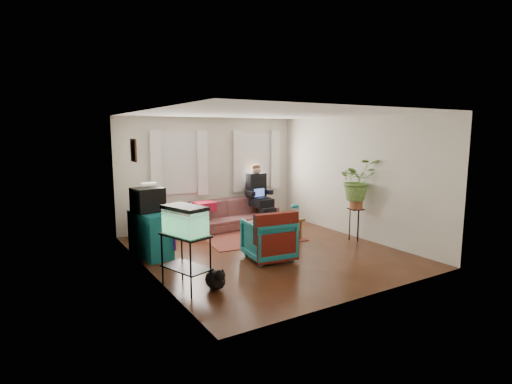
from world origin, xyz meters
TOP-DOWN VIEW (x-y plane):
  - floor at (0.00, 0.00)m, footprint 4.50×5.00m
  - ceiling at (0.00, 0.00)m, footprint 4.50×5.00m
  - wall_back at (0.00, 2.50)m, footprint 4.50×0.01m
  - wall_front at (0.00, -2.50)m, footprint 4.50×0.01m
  - wall_left at (-2.25, 0.00)m, footprint 0.01×5.00m
  - wall_right at (2.25, 0.00)m, footprint 0.01×5.00m
  - window_left at (-0.80, 2.48)m, footprint 1.08×0.04m
  - window_right at (1.25, 2.48)m, footprint 1.08×0.04m
  - curtains_left at (-0.80, 2.40)m, footprint 1.36×0.06m
  - curtains_right at (1.25, 2.40)m, footprint 1.36×0.06m
  - picture_frame at (-2.21, 0.85)m, footprint 0.04×0.32m
  - area_rug at (0.27, 1.07)m, footprint 2.17×1.82m
  - sofa at (0.28, 2.05)m, footprint 2.31×0.99m
  - seated_person at (1.10, 2.08)m, footprint 0.60×0.72m
  - side_table at (-1.65, 2.01)m, footprint 0.55×0.55m
  - table_lamp at (-1.65, 2.01)m, footprint 0.41×0.41m
  - dresser at (-1.99, 0.84)m, footprint 0.61×0.98m
  - crt_tv at (-1.99, 0.93)m, footprint 0.58×0.54m
  - aquarium_stand at (-2.00, -0.94)m, footprint 0.61×0.82m
  - aquarium at (-2.00, -0.94)m, footprint 0.55×0.74m
  - black_cat at (-1.66, -1.19)m, footprint 0.27×0.41m
  - armchair at (-0.23, -0.41)m, footprint 0.86×0.81m
  - serape_throw at (-0.26, -0.72)m, footprint 0.82×0.27m
  - coffee_table at (0.59, 0.52)m, footprint 1.16×0.74m
  - cup_a at (0.35, 0.39)m, footprint 0.14×0.14m
  - cup_b at (0.66, 0.35)m, footprint 0.11×0.11m
  - bowl at (0.87, 0.66)m, footprint 0.24×0.24m
  - snack_tray at (0.27, 0.62)m, footprint 0.38×0.38m
  - birdcage at (0.98, 0.43)m, footprint 0.20×0.20m
  - plant_stand at (2.01, -0.31)m, footprint 0.35×0.35m
  - potted_plant at (2.01, -0.31)m, footprint 0.91×0.83m

SIDE VIEW (x-z plane):
  - floor at x=0.00m, z-range -0.01..0.01m
  - area_rug at x=0.27m, z-range 0.00..0.01m
  - black_cat at x=-1.66m, z-range 0.00..0.35m
  - coffee_table at x=0.59m, z-range 0.00..0.45m
  - side_table at x=-1.65m, z-range 0.00..0.64m
  - plant_stand at x=2.01m, z-range 0.00..0.68m
  - armchair at x=-0.23m, z-range 0.00..0.80m
  - aquarium_stand at x=-2.00m, z-range 0.00..0.81m
  - dresser at x=-1.99m, z-range 0.00..0.82m
  - sofa at x=0.28m, z-range 0.00..0.89m
  - snack_tray at x=0.27m, z-range 0.45..0.49m
  - bowl at x=0.87m, z-range 0.45..0.50m
  - cup_b at x=0.66m, z-range 0.45..0.54m
  - cup_a at x=0.35m, z-range 0.45..0.55m
  - serape_throw at x=-0.26m, z-range 0.24..0.90m
  - birdcage at x=0.98m, z-range 0.45..0.77m
  - seated_person at x=1.10m, z-range 0.00..1.36m
  - table_lamp at x=-1.65m, z-range 0.62..1.21m
  - aquarium at x=-2.00m, z-range 0.81..1.24m
  - crt_tv at x=-1.99m, z-range 0.82..1.26m
  - potted_plant at x=2.01m, z-range 0.72..1.59m
  - wall_back at x=0.00m, z-range 0.00..2.60m
  - wall_front at x=0.00m, z-range 0.00..2.60m
  - wall_left at x=-2.25m, z-range 0.00..2.60m
  - wall_right at x=2.25m, z-range 0.00..2.60m
  - curtains_left at x=-0.80m, z-range 0.80..2.30m
  - curtains_right at x=1.25m, z-range 0.80..2.30m
  - window_left at x=-0.80m, z-range 0.86..2.24m
  - window_right at x=1.25m, z-range 0.86..2.24m
  - picture_frame at x=-2.21m, z-range 1.75..2.15m
  - ceiling at x=0.00m, z-range 2.60..2.60m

